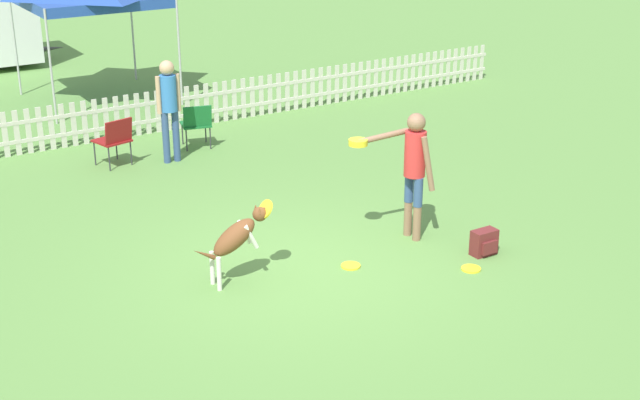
% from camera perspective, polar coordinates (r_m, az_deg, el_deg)
% --- Properties ---
extents(ground_plane, '(240.00, 240.00, 0.00)m').
position_cam_1_polar(ground_plane, '(11.03, -0.86, -4.38)').
color(ground_plane, '#5B8C42').
extents(handler_person, '(1.00, 0.68, 1.71)m').
position_cam_1_polar(handler_person, '(11.55, 5.88, 2.51)').
color(handler_person, '#8C664C').
rests_on(handler_person, ground_plane).
extents(leaping_dog, '(1.04, 0.29, 0.96)m').
position_cam_1_polar(leaping_dog, '(10.49, -5.33, -2.29)').
color(leaping_dog, brown).
rests_on(leaping_dog, ground_plane).
extents(frisbee_near_handler, '(0.24, 0.24, 0.02)m').
position_cam_1_polar(frisbee_near_handler, '(11.06, 1.98, -4.23)').
color(frisbee_near_handler, yellow).
rests_on(frisbee_near_handler, ground_plane).
extents(frisbee_near_dog, '(0.24, 0.24, 0.02)m').
position_cam_1_polar(frisbee_near_dog, '(11.14, 9.64, -4.36)').
color(frisbee_near_dog, yellow).
rests_on(frisbee_near_dog, ground_plane).
extents(backpack_on_grass, '(0.33, 0.22, 0.33)m').
position_cam_1_polar(backpack_on_grass, '(11.52, 10.47, -2.70)').
color(backpack_on_grass, maroon).
rests_on(backpack_on_grass, ground_plane).
extents(picket_fence, '(17.14, 0.04, 0.78)m').
position_cam_1_polar(picket_fence, '(16.35, -12.55, 5.22)').
color(picket_fence, beige).
rests_on(picket_fence, ground_plane).
extents(folding_chair_blue_left, '(0.59, 0.61, 0.79)m').
position_cam_1_polar(folding_chair_blue_left, '(15.51, -7.91, 4.96)').
color(folding_chair_blue_left, '#333338').
rests_on(folding_chair_blue_left, ground_plane).
extents(folding_chair_green_right, '(0.60, 0.62, 0.82)m').
position_cam_1_polar(folding_chair_green_right, '(14.81, -13.01, 3.90)').
color(folding_chair_green_right, '#333338').
rests_on(folding_chair_green_right, ground_plane).
extents(spectator_standing, '(0.42, 0.27, 1.70)m').
position_cam_1_polar(spectator_standing, '(14.72, -9.66, 6.27)').
color(spectator_standing, '#334C7A').
rests_on(spectator_standing, ground_plane).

